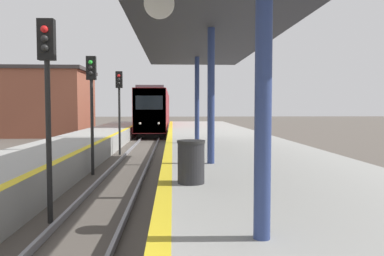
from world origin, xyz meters
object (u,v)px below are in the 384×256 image
(signal_far, at_px, (119,97))
(signal_near, at_px, (47,82))
(trash_bin, at_px, (191,162))
(signal_mid, at_px, (92,92))
(train, at_px, (156,111))

(signal_far, bearing_deg, signal_near, -89.38)
(signal_near, xyz_separation_m, trash_bin, (3.17, -0.57, -1.72))
(signal_near, distance_m, signal_mid, 6.06)
(signal_far, bearing_deg, train, 86.95)
(signal_mid, xyz_separation_m, signal_far, (0.19, 6.05, 0.00))
(train, distance_m, signal_mid, 26.55)
(signal_near, relative_size, trash_bin, 4.96)
(signal_far, relative_size, trash_bin, 4.96)
(signal_near, bearing_deg, train, 88.32)
(signal_near, height_order, signal_far, same)
(signal_near, height_order, trash_bin, signal_near)
(signal_mid, bearing_deg, signal_near, -86.93)
(train, distance_m, signal_far, 20.50)
(signal_mid, relative_size, signal_far, 1.00)
(signal_mid, bearing_deg, signal_far, 88.17)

